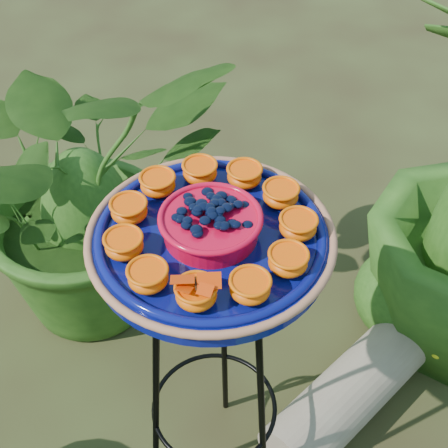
{
  "coord_description": "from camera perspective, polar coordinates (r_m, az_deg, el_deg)",
  "views": [
    {
      "loc": [
        0.0,
        -0.66,
        1.67
      ],
      "look_at": [
        -0.05,
        0.13,
        0.9
      ],
      "focal_mm": 50.0,
      "sensor_mm": 36.0,
      "label": 1
    }
  ],
  "objects": [
    {
      "name": "feeder_dish",
      "position": [
        1.11,
        -1.21,
        -1.02
      ],
      "size": [
        0.47,
        0.47,
        0.1
      ],
      "rotation": [
        0.0,
        0.0,
        -0.1
      ],
      "color": "#080E5E",
      "rests_on": "tripod_stand"
    },
    {
      "name": "shrub_back_left",
      "position": [
        1.89,
        -12.85,
        3.4
      ],
      "size": [
        1.11,
        1.08,
        0.94
      ],
      "primitive_type": "imported",
      "rotation": [
        0.0,
        0.0,
        0.59
      ],
      "color": "#204612",
      "rests_on": "ground"
    },
    {
      "name": "tripod_stand",
      "position": [
        1.39,
        -0.98,
        -11.86
      ],
      "size": [
        0.34,
        0.35,
        0.84
      ],
      "rotation": [
        0.0,
        0.0,
        -0.1
      ],
      "color": "black",
      "rests_on": "ground"
    },
    {
      "name": "driftwood_log",
      "position": [
        1.86,
        11.13,
        -15.15
      ],
      "size": [
        0.5,
        0.52,
        0.18
      ],
      "primitive_type": "cylinder",
      "rotation": [
        0.0,
        1.57,
        0.83
      ],
      "color": "gray",
      "rests_on": "ground"
    }
  ]
}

